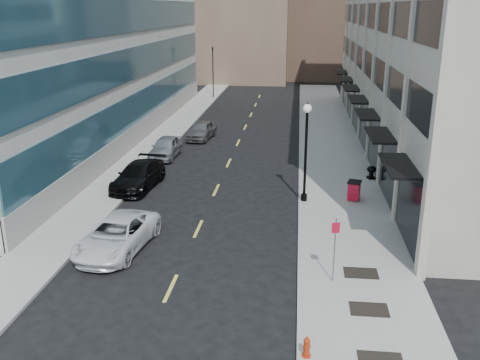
% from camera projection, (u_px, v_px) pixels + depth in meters
% --- Properties ---
extents(ground, '(160.00, 160.00, 0.00)m').
position_uv_depth(ground, '(158.00, 316.00, 19.30)').
color(ground, black).
rests_on(ground, ground).
extents(sidewalk_right, '(5.00, 80.00, 0.15)m').
position_uv_depth(sidewalk_right, '(335.00, 165.00, 37.42)').
color(sidewalk_right, gray).
rests_on(sidewalk_right, ground).
extents(sidewalk_left, '(3.00, 80.00, 0.15)m').
position_uv_depth(sidewalk_left, '(140.00, 159.00, 38.85)').
color(sidewalk_left, gray).
rests_on(sidewalk_left, ground).
extents(building_right, '(15.30, 46.50, 18.25)m').
position_uv_depth(building_right, '(462.00, 30.00, 40.31)').
color(building_right, beige).
rests_on(building_right, ground).
extents(building_left, '(16.14, 46.00, 20.00)m').
position_uv_depth(building_left, '(44.00, 15.00, 43.38)').
color(building_left, white).
rests_on(building_left, ground).
extents(skyline_tan_far, '(12.00, 14.00, 22.00)m').
position_uv_depth(skyline_tan_far, '(190.00, 5.00, 91.09)').
color(skyline_tan_far, '#7E6652').
rests_on(skyline_tan_far, ground).
extents(skyline_stone, '(10.00, 14.00, 20.00)m').
position_uv_depth(skyline_stone, '(393.00, 11.00, 76.77)').
color(skyline_stone, beige).
rests_on(skyline_stone, ground).
extents(grate_mid, '(1.40, 1.00, 0.01)m').
position_uv_depth(grate_mid, '(369.00, 309.00, 19.41)').
color(grate_mid, black).
rests_on(grate_mid, sidewalk_right).
extents(grate_far, '(1.40, 1.00, 0.01)m').
position_uv_depth(grate_far, '(361.00, 273.00, 22.06)').
color(grate_far, black).
rests_on(grate_far, sidewalk_right).
extents(road_centerline, '(0.15, 68.20, 0.01)m').
position_uv_depth(road_centerline, '(223.00, 175.00, 35.37)').
color(road_centerline, '#D8CC4C').
rests_on(road_centerline, ground).
extents(traffic_signal, '(0.66, 0.66, 6.98)m').
position_uv_depth(traffic_signal, '(213.00, 50.00, 63.48)').
color(traffic_signal, black).
rests_on(traffic_signal, ground).
extents(car_white_van, '(3.09, 5.60, 1.49)m').
position_uv_depth(car_white_van, '(117.00, 235.00, 24.27)').
color(car_white_van, white).
rests_on(car_white_van, ground).
extents(car_black_pickup, '(2.64, 5.46, 1.53)m').
position_uv_depth(car_black_pickup, '(138.00, 176.00, 32.73)').
color(car_black_pickup, black).
rests_on(car_black_pickup, ground).
extents(car_silver_sedan, '(1.95, 4.56, 1.53)m').
position_uv_depth(car_silver_sedan, '(166.00, 147.00, 39.41)').
color(car_silver_sedan, '#9C9EA4').
rests_on(car_silver_sedan, ground).
extents(car_grey_sedan, '(2.27, 4.54, 1.49)m').
position_uv_depth(car_grey_sedan, '(202.00, 130.00, 44.93)').
color(car_grey_sedan, slate).
rests_on(car_grey_sedan, ground).
extents(fire_hydrant, '(0.28, 0.28, 0.70)m').
position_uv_depth(fire_hydrant, '(307.00, 347.00, 16.71)').
color(fire_hydrant, red).
rests_on(fire_hydrant, sidewalk_right).
extents(trash_bin, '(0.87, 0.88, 1.14)m').
position_uv_depth(trash_bin, '(354.00, 190.00, 30.23)').
color(trash_bin, red).
rests_on(trash_bin, sidewalk_right).
extents(lamppost, '(0.47, 0.47, 5.64)m').
position_uv_depth(lamppost, '(306.00, 144.00, 29.33)').
color(lamppost, black).
rests_on(lamppost, sidewalk_right).
extents(sign_post, '(0.32, 0.10, 2.71)m').
position_uv_depth(sign_post, '(335.00, 242.00, 20.89)').
color(sign_post, slate).
rests_on(sign_post, sidewalk_right).
extents(urn_planter, '(0.61, 0.61, 0.84)m').
position_uv_depth(urn_planter, '(372.00, 171.00, 34.05)').
color(urn_planter, black).
rests_on(urn_planter, sidewalk_right).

